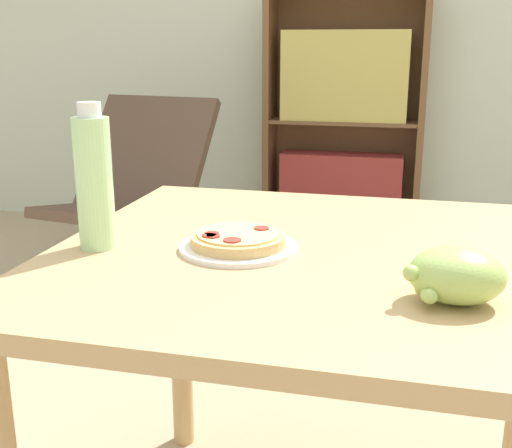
{
  "coord_description": "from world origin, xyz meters",
  "views": [
    {
      "loc": [
        0.16,
        -1.24,
        1.14
      ],
      "look_at": [
        -0.11,
        -0.14,
        0.82
      ],
      "focal_mm": 45.0,
      "sensor_mm": 36.0,
      "label": 1
    }
  ],
  "objects_px": {
    "pizza_on_plate": "(238,242)",
    "lounge_chair_near": "(131,224)",
    "grape_bunch": "(455,276)",
    "drink_bottle": "(94,181)",
    "bookshelf": "(343,132)"
  },
  "relations": [
    {
      "from": "pizza_on_plate",
      "to": "lounge_chair_near",
      "type": "relative_size",
      "value": 0.26
    },
    {
      "from": "grape_bunch",
      "to": "pizza_on_plate",
      "type": "bearing_deg",
      "value": 156.09
    },
    {
      "from": "drink_bottle",
      "to": "pizza_on_plate",
      "type": "bearing_deg",
      "value": 10.47
    },
    {
      "from": "bookshelf",
      "to": "lounge_chair_near",
      "type": "bearing_deg",
      "value": -135.47
    },
    {
      "from": "drink_bottle",
      "to": "bookshelf",
      "type": "distance_m",
      "value": 2.65
    },
    {
      "from": "pizza_on_plate",
      "to": "bookshelf",
      "type": "relative_size",
      "value": 0.16
    },
    {
      "from": "bookshelf",
      "to": "drink_bottle",
      "type": "bearing_deg",
      "value": -93.97
    },
    {
      "from": "pizza_on_plate",
      "to": "grape_bunch",
      "type": "bearing_deg",
      "value": -23.91
    },
    {
      "from": "grape_bunch",
      "to": "drink_bottle",
      "type": "bearing_deg",
      "value": 169.41
    },
    {
      "from": "drink_bottle",
      "to": "lounge_chair_near",
      "type": "xyz_separation_m",
      "value": [
        -0.74,
        1.72,
        -0.6
      ]
    },
    {
      "from": "pizza_on_plate",
      "to": "bookshelf",
      "type": "bearing_deg",
      "value": 91.85
    },
    {
      "from": "pizza_on_plate",
      "to": "drink_bottle",
      "type": "bearing_deg",
      "value": -169.53
    },
    {
      "from": "pizza_on_plate",
      "to": "bookshelf",
      "type": "height_order",
      "value": "bookshelf"
    },
    {
      "from": "grape_bunch",
      "to": "bookshelf",
      "type": "distance_m",
      "value": 2.8
    },
    {
      "from": "drink_bottle",
      "to": "bookshelf",
      "type": "bearing_deg",
      "value": 86.03
    }
  ]
}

